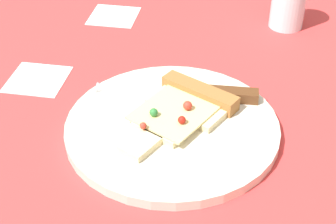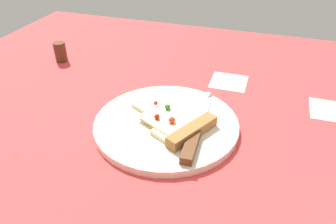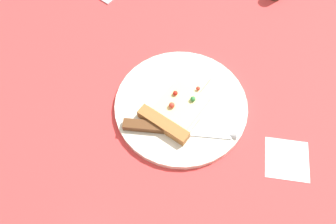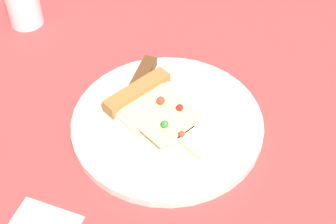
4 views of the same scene
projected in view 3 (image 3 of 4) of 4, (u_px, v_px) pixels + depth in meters
ground_plane at (184, 87)px, 80.30cm from camera, size 123.86×123.86×3.00cm
plate at (182, 106)px, 75.22cm from camera, size 29.61×29.61×1.48cm
pizza_slice at (175, 110)px, 72.86cm from camera, size 15.05×19.04×2.59cm
knife at (168, 129)px, 70.94cm from camera, size 24.07×3.25×2.45cm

